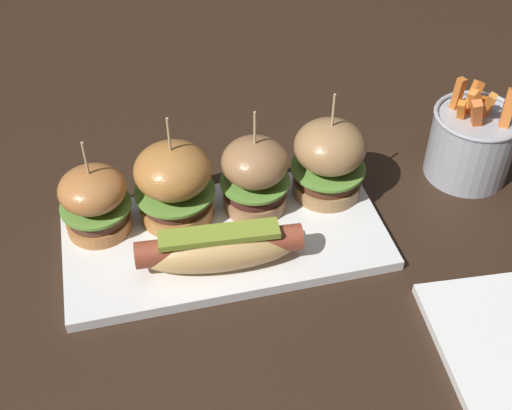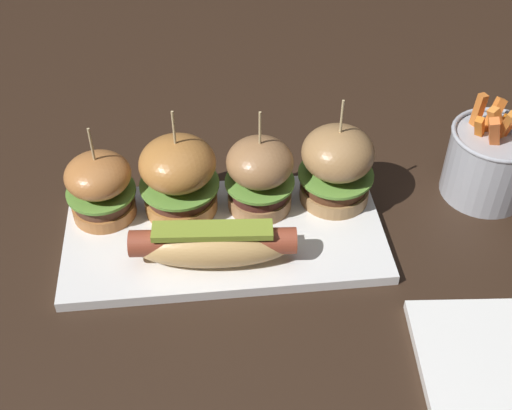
% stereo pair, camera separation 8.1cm
% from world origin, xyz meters
% --- Properties ---
extents(ground_plane, '(3.00, 3.00, 0.00)m').
position_xyz_m(ground_plane, '(0.00, 0.00, 0.00)').
color(ground_plane, black).
extents(platter_main, '(0.39, 0.19, 0.01)m').
position_xyz_m(platter_main, '(0.00, 0.00, 0.01)').
color(platter_main, white).
rests_on(platter_main, ground).
extents(hot_dog, '(0.19, 0.07, 0.05)m').
position_xyz_m(hot_dog, '(-0.02, -0.05, 0.04)').
color(hot_dog, tan).
rests_on(hot_dog, platter_main).
extents(slider_far_left, '(0.09, 0.09, 0.13)m').
position_xyz_m(slider_far_left, '(-0.15, 0.05, 0.06)').
color(slider_far_left, '#B36F39').
rests_on(slider_far_left, platter_main).
extents(slider_center_left, '(0.10, 0.10, 0.15)m').
position_xyz_m(slider_center_left, '(-0.05, 0.05, 0.07)').
color(slider_center_left, '#B27336').
rests_on(slider_center_left, platter_main).
extents(slider_center_right, '(0.09, 0.09, 0.14)m').
position_xyz_m(slider_center_right, '(0.05, 0.04, 0.06)').
color(slider_center_right, '#9B6D44').
rests_on(slider_center_right, platter_main).
extents(slider_far_right, '(0.10, 0.10, 0.15)m').
position_xyz_m(slider_far_right, '(0.15, 0.05, 0.07)').
color(slider_far_right, '#A3784A').
rests_on(slider_far_right, platter_main).
extents(fries_bucket, '(0.12, 0.12, 0.14)m').
position_xyz_m(fries_bucket, '(0.35, 0.06, 0.05)').
color(fries_bucket, '#A8AAB2').
rests_on(fries_bucket, ground).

